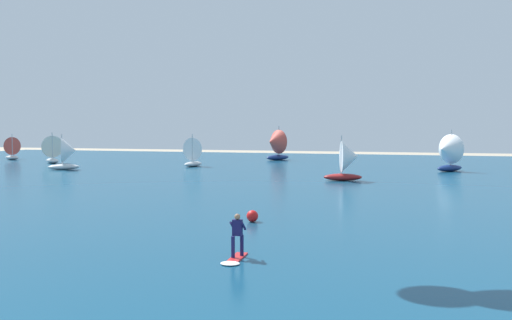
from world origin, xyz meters
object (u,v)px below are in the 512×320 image
at_px(sailboat_heeled_over, 51,149).
at_px(marker_buoy, 252,216).
at_px(kitesurfer, 236,243).
at_px(sailboat_center_horizon, 195,152).
at_px(sailboat_anchored_offshore, 348,160).
at_px(sailboat_mid_left, 10,148).
at_px(sailboat_outermost, 68,153).
at_px(sailboat_leading, 447,152).
at_px(sailboat_near_shore, 275,145).

height_order(sailboat_heeled_over, marker_buoy, sailboat_heeled_over).
height_order(kitesurfer, sailboat_center_horizon, sailboat_center_horizon).
distance_m(sailboat_anchored_offshore, sailboat_mid_left, 58.40).
xyz_separation_m(sailboat_anchored_offshore, sailboat_mid_left, (-55.35, 18.61, -0.10)).
height_order(sailboat_anchored_offshore, sailboat_mid_left, sailboat_anchored_offshore).
relative_size(kitesurfer, marker_buoy, 3.23).
distance_m(sailboat_outermost, sailboat_anchored_offshore, 33.66).
bearing_deg(sailboat_heeled_over, sailboat_anchored_offshore, -17.08).
relative_size(sailboat_outermost, sailboat_leading, 0.89).
distance_m(sailboat_heeled_over, sailboat_center_horizon, 22.41).
xyz_separation_m(sailboat_outermost, sailboat_leading, (43.01, 9.89, 0.25)).
height_order(sailboat_heeled_over, sailboat_anchored_offshore, sailboat_heeled_over).
relative_size(sailboat_near_shore, sailboat_mid_left, 1.33).
xyz_separation_m(sailboat_near_shore, sailboat_outermost, (-19.01, -24.79, -0.50)).
bearing_deg(sailboat_mid_left, marker_buoy, -38.07).
bearing_deg(sailboat_center_horizon, sailboat_leading, 1.00).
bearing_deg(sailboat_anchored_offshore, kitesurfer, -91.45).
distance_m(sailboat_outermost, sailboat_mid_left, 26.49).
xyz_separation_m(sailboat_center_horizon, sailboat_mid_left, (-34.24, 5.54, -0.07)).
height_order(sailboat_outermost, sailboat_leading, sailboat_leading).
bearing_deg(sailboat_anchored_offshore, sailboat_mid_left, 161.41).
bearing_deg(sailboat_heeled_over, sailboat_near_shore, 27.51).
height_order(kitesurfer, sailboat_near_shore, sailboat_near_shore).
xyz_separation_m(sailboat_heeled_over, sailboat_anchored_offshore, (43.52, -13.37, -0.06)).
height_order(kitesurfer, sailboat_outermost, sailboat_outermost).
height_order(sailboat_heeled_over, sailboat_center_horizon, sailboat_heeled_over).
xyz_separation_m(sailboat_mid_left, marker_buoy, (52.94, -41.47, -1.53)).
bearing_deg(kitesurfer, sailboat_near_shore, 103.08).
xyz_separation_m(sailboat_leading, marker_buoy, (-11.97, -36.46, -1.88)).
bearing_deg(kitesurfer, sailboat_outermost, 133.82).
bearing_deg(sailboat_leading, marker_buoy, -108.17).
height_order(kitesurfer, sailboat_heeled_over, sailboat_heeled_over).
height_order(kitesurfer, sailboat_anchored_offshore, sailboat_anchored_offshore).
xyz_separation_m(sailboat_outermost, sailboat_anchored_offshore, (33.45, -3.72, -0.00)).
xyz_separation_m(sailboat_heeled_over, sailboat_leading, (53.07, 0.24, 0.19)).
relative_size(sailboat_anchored_offshore, sailboat_center_horizon, 1.01).
bearing_deg(sailboat_mid_left, sailboat_near_shore, 13.60).
relative_size(sailboat_outermost, sailboat_mid_left, 1.06).
relative_size(sailboat_leading, marker_buoy, 7.83).
bearing_deg(sailboat_anchored_offshore, marker_buoy, -96.02).
xyz_separation_m(kitesurfer, sailboat_near_shore, (-13.68, 58.85, 1.83)).
distance_m(sailboat_anchored_offshore, sailboat_center_horizon, 24.83).
relative_size(sailboat_outermost, sailboat_center_horizon, 1.02).
bearing_deg(sailboat_center_horizon, marker_buoy, -62.50).
distance_m(sailboat_outermost, sailboat_center_horizon, 15.48).
relative_size(sailboat_center_horizon, sailboat_mid_left, 1.04).
distance_m(kitesurfer, marker_buoy, 7.67).
distance_m(sailboat_near_shore, sailboat_anchored_offshore, 31.96).
relative_size(sailboat_center_horizon, marker_buoy, 6.83).
height_order(kitesurfer, sailboat_leading, sailboat_leading).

